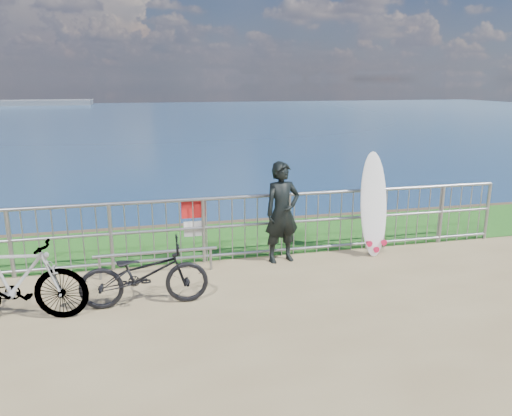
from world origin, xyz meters
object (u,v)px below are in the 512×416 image
object	(u,v)px
bicycle_far	(16,281)
bicycle_near	(144,274)
surfboard	(374,208)
surfer	(282,212)

from	to	relation	value
bicycle_far	bicycle_near	bearing A→B (deg)	-78.66
surfboard	surfer	bearing A→B (deg)	178.89
surfboard	bicycle_far	xyz separation A→B (m)	(-5.56, -1.27, -0.30)
surfer	surfboard	bearing A→B (deg)	-11.64
surfboard	bicycle_near	world-z (taller)	surfboard
surfboard	bicycle_near	size ratio (longest dim) A/B	1.05
surfer	surfboard	size ratio (longest dim) A/B	0.94
surfer	surfboard	distance (m)	1.66
surfboard	bicycle_far	distance (m)	5.71
bicycle_near	bicycle_far	size ratio (longest dim) A/B	0.97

